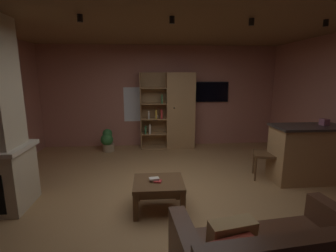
% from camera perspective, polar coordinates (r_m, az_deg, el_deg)
% --- Properties ---
extents(floor, '(6.16, 5.91, 0.02)m').
position_cam_1_polar(floor, '(4.04, 0.47, -16.08)').
color(floor, '#A37A4C').
rests_on(floor, ground).
extents(wall_back, '(6.28, 0.06, 2.63)m').
position_cam_1_polar(wall_back, '(6.58, -1.80, 6.81)').
color(wall_back, '#AD7060').
rests_on(wall_back, ground).
extents(ceiling, '(6.16, 5.91, 0.02)m').
position_cam_1_polar(ceiling, '(3.66, 0.54, 23.86)').
color(ceiling, brown).
extents(window_pane_back, '(0.78, 0.01, 0.90)m').
position_cam_1_polar(window_pane_back, '(6.56, -6.84, 5.01)').
color(window_pane_back, white).
extents(bookshelf_cabinet, '(1.39, 0.41, 1.95)m').
position_cam_1_polar(bookshelf_cabinet, '(6.38, 2.01, 3.47)').
color(bookshelf_cabinet, '#A87F51').
rests_on(bookshelf_cabinet, ground).
extents(kitchen_bar_counter, '(1.56, 0.63, 1.02)m').
position_cam_1_polar(kitchen_bar_counter, '(5.12, 31.02, -5.47)').
color(kitchen_bar_counter, '#A87F51').
rests_on(kitchen_bar_counter, ground).
extents(tissue_box, '(0.13, 0.13, 0.11)m').
position_cam_1_polar(tissue_box, '(5.09, 32.60, 0.76)').
color(tissue_box, '#995972').
rests_on(tissue_box, kitchen_bar_counter).
extents(coffee_table, '(0.70, 0.60, 0.42)m').
position_cam_1_polar(coffee_table, '(3.55, -2.21, -13.95)').
color(coffee_table, brown).
rests_on(coffee_table, ground).
extents(table_book_0, '(0.12, 0.11, 0.02)m').
position_cam_1_polar(table_book_0, '(3.48, -2.40, -12.74)').
color(table_book_0, '#B22D2D').
rests_on(table_book_0, coffee_table).
extents(table_book_1, '(0.15, 0.11, 0.03)m').
position_cam_1_polar(table_book_1, '(3.51, -3.25, -12.15)').
color(table_book_1, beige).
rests_on(table_book_1, coffee_table).
extents(dining_chair, '(0.53, 0.53, 0.92)m').
position_cam_1_polar(dining_chair, '(4.84, 22.81, -5.36)').
color(dining_chair, brown).
rests_on(dining_chair, ground).
extents(potted_floor_plant, '(0.32, 0.34, 0.57)m').
position_cam_1_polar(potted_floor_plant, '(6.31, -13.90, -3.27)').
color(potted_floor_plant, '#9E896B').
rests_on(potted_floor_plant, ground).
extents(wall_mounted_tv, '(0.95, 0.06, 0.53)m').
position_cam_1_polar(wall_mounted_tv, '(6.71, 9.89, 7.82)').
color(wall_mounted_tv, black).
extents(track_light_spot_1, '(0.07, 0.07, 0.09)m').
position_cam_1_polar(track_light_spot_1, '(3.48, -19.79, 22.52)').
color(track_light_spot_1, black).
extents(track_light_spot_2, '(0.07, 0.07, 0.09)m').
position_cam_1_polar(track_light_spot_2, '(3.40, 0.87, 23.44)').
color(track_light_spot_2, black).
extents(track_light_spot_3, '(0.07, 0.07, 0.09)m').
position_cam_1_polar(track_light_spot_3, '(3.68, 18.85, 21.93)').
color(track_light_spot_3, black).
extents(track_light_spot_4, '(0.07, 0.07, 0.09)m').
position_cam_1_polar(track_light_spot_4, '(4.17, 32.83, 19.47)').
color(track_light_spot_4, black).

